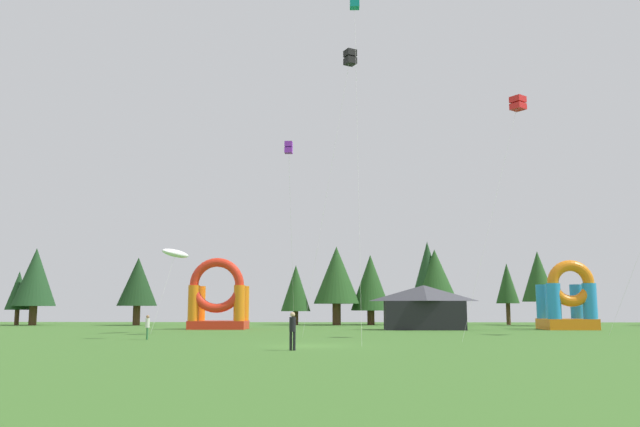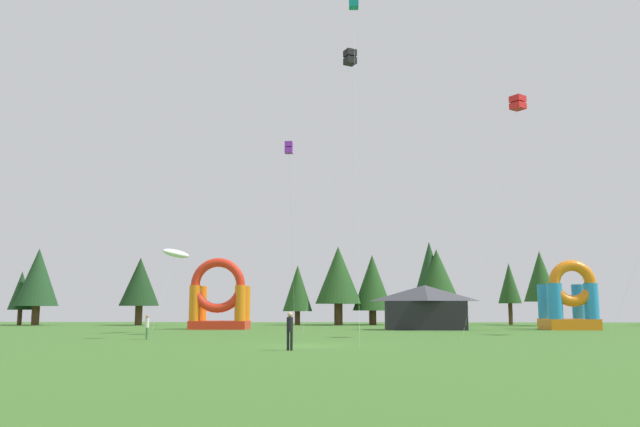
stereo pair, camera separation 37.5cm
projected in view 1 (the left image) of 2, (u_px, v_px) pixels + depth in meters
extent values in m
plane|color=#3D6B28|center=(311.00, 346.00, 35.71)|extent=(120.00, 120.00, 0.00)
cube|color=black|center=(350.00, 61.00, 51.59)|extent=(1.11, 1.11, 0.53)
cube|color=black|center=(350.00, 54.00, 51.68)|extent=(1.11, 1.11, 0.53)
cylinder|color=silver|center=(327.00, 190.00, 49.11)|extent=(3.61, 2.09, 21.74)
cube|color=purple|center=(289.00, 151.00, 54.17)|extent=(0.65, 0.65, 0.44)
cube|color=purple|center=(289.00, 144.00, 54.25)|extent=(0.65, 0.65, 0.44)
cylinder|color=silver|center=(291.00, 242.00, 55.70)|extent=(0.19, 5.25, 15.29)
ellipsoid|color=white|center=(176.00, 253.00, 54.48)|extent=(2.51, 3.29, 1.11)
cylinder|color=silver|center=(163.00, 293.00, 52.87)|extent=(1.20, 2.35, 6.59)
cube|color=#0C7F7A|center=(355.00, 5.00, 44.79)|extent=(0.65, 0.65, 0.46)
cylinder|color=silver|center=(358.00, 153.00, 39.89)|extent=(0.11, 6.66, 22.99)
cube|color=red|center=(518.00, 107.00, 46.50)|extent=(1.23, 1.23, 0.44)
cube|color=red|center=(518.00, 100.00, 46.58)|extent=(1.23, 1.23, 0.44)
cylinder|color=silver|center=(492.00, 214.00, 43.36)|extent=(5.24, 4.23, 16.56)
cylinder|color=#33723F|center=(147.00, 334.00, 42.85)|extent=(0.15, 0.15, 0.77)
cylinder|color=#33723F|center=(147.00, 334.00, 42.70)|extent=(0.15, 0.15, 0.77)
cylinder|color=silver|center=(148.00, 323.00, 42.88)|extent=(0.35, 0.35, 0.61)
sphere|color=#9E704C|center=(148.00, 317.00, 42.93)|extent=(0.21, 0.21, 0.21)
cylinder|color=black|center=(291.00, 341.00, 31.92)|extent=(0.15, 0.15, 0.90)
cylinder|color=black|center=(294.00, 341.00, 31.88)|extent=(0.15, 0.15, 0.90)
cylinder|color=black|center=(293.00, 324.00, 32.02)|extent=(0.37, 0.37, 0.71)
sphere|color=#D8AD84|center=(293.00, 315.00, 32.08)|extent=(0.24, 0.24, 0.24)
cube|color=orange|center=(567.00, 324.00, 62.90)|extent=(4.67, 4.67, 1.02)
cylinder|color=#268CD8|center=(554.00, 301.00, 61.61)|extent=(1.31, 1.31, 3.36)
cylinder|color=#268CD8|center=(590.00, 301.00, 61.49)|extent=(1.31, 1.31, 3.36)
cylinder|color=#268CD8|center=(543.00, 301.00, 64.94)|extent=(1.31, 1.31, 3.36)
cylinder|color=#268CD8|center=(577.00, 301.00, 64.82)|extent=(1.31, 1.31, 3.36)
torus|color=orange|center=(571.00, 283.00, 61.79)|extent=(4.41, 1.05, 4.41)
cube|color=red|center=(219.00, 325.00, 63.95)|extent=(5.53, 3.87, 0.81)
cylinder|color=orange|center=(194.00, 303.00, 62.95)|extent=(1.08, 1.08, 3.43)
cylinder|color=orange|center=(239.00, 303.00, 62.80)|extent=(1.08, 1.08, 3.43)
cylinder|color=orange|center=(200.00, 303.00, 65.71)|extent=(1.08, 1.08, 3.43)
cylinder|color=orange|center=(244.00, 303.00, 65.56)|extent=(1.08, 1.08, 3.43)
torus|color=red|center=(217.00, 285.00, 63.12)|extent=(5.31, 0.87, 5.31)
cube|color=black|center=(424.00, 315.00, 61.97)|extent=(7.49, 3.41, 2.72)
pyramid|color=#3F3F47|center=(424.00, 293.00, 62.27)|extent=(7.49, 3.41, 1.50)
cylinder|color=#4C331E|center=(17.00, 317.00, 79.24)|extent=(0.53, 0.53, 1.84)
cone|color=#1E4221|center=(19.00, 290.00, 79.71)|extent=(2.94, 2.94, 4.69)
cylinder|color=#4C331E|center=(33.00, 316.00, 78.13)|extent=(0.91, 0.91, 2.29)
cone|color=#1E4221|center=(35.00, 277.00, 78.80)|extent=(5.04, 5.04, 6.99)
cylinder|color=#4C331E|center=(136.00, 316.00, 78.24)|extent=(0.86, 0.86, 2.31)
cone|color=#193819|center=(138.00, 282.00, 78.83)|extent=(4.76, 4.76, 5.82)
cylinder|color=#4C331E|center=(296.00, 318.00, 79.44)|extent=(0.65, 0.65, 1.67)
cone|color=#234C1E|center=(296.00, 288.00, 79.96)|extent=(3.63, 3.63, 5.63)
cylinder|color=#4C331E|center=(337.00, 314.00, 79.42)|extent=(1.01, 1.01, 2.58)
cone|color=#234C1E|center=(336.00, 275.00, 80.11)|extent=(5.63, 5.63, 7.02)
cylinder|color=#4C331E|center=(371.00, 318.00, 80.22)|extent=(0.89, 0.89, 1.75)
cone|color=#234C1E|center=(371.00, 283.00, 80.83)|extent=(4.92, 4.92, 6.87)
cylinder|color=#4C331E|center=(424.00, 318.00, 79.54)|extent=(0.49, 0.49, 1.61)
cone|color=#193819|center=(424.00, 292.00, 79.99)|extent=(2.75, 2.75, 4.70)
cylinder|color=#4C331E|center=(429.00, 314.00, 80.17)|extent=(0.79, 0.79, 2.63)
cone|color=#1E4221|center=(428.00, 272.00, 80.91)|extent=(4.37, 4.37, 7.63)
cylinder|color=#4C331E|center=(436.00, 316.00, 79.62)|extent=(1.07, 1.07, 2.13)
cone|color=#234C1E|center=(435.00, 278.00, 80.28)|extent=(5.96, 5.96, 7.12)
cylinder|color=#4C331E|center=(508.00, 314.00, 80.23)|extent=(0.51, 0.51, 2.62)
cone|color=#234C1E|center=(507.00, 283.00, 80.77)|extent=(2.83, 2.83, 4.95)
cylinder|color=#4C331E|center=(540.00, 314.00, 75.61)|extent=(0.70, 0.70, 2.80)
cone|color=#234C1E|center=(538.00, 276.00, 76.24)|extent=(3.87, 3.87, 5.89)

